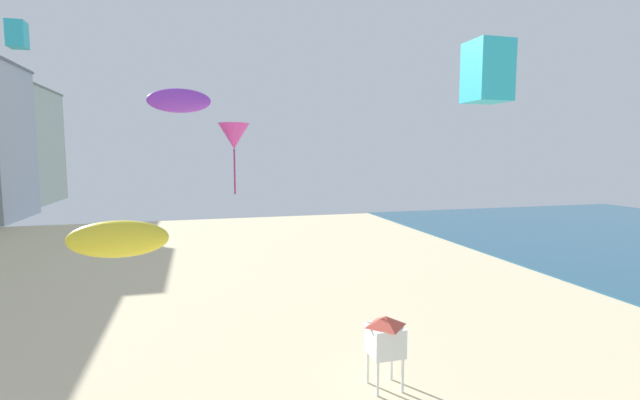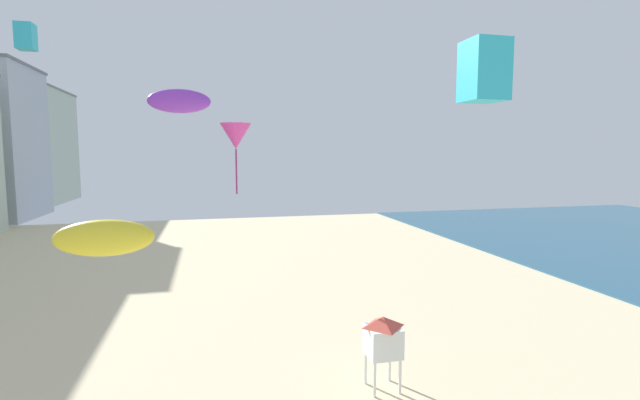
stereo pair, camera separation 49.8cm
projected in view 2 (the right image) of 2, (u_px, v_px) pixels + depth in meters
boardwalk_hotel_distant at (18, 146)px, 71.37m from camera, size 12.52×20.40×18.43m
lifeguard_stand at (383, 337)px, 15.33m from camera, size 1.10×1.10×2.55m
kite_yellow_parafoil at (104, 238)px, 7.83m from camera, size 1.65×0.46×0.64m
kite_purple_parafoil at (179, 101)px, 16.59m from camera, size 2.26×0.63×0.88m
kite_cyan_box at (26, 37)px, 23.98m from camera, size 0.88×0.88×1.38m
kite_cyan_box_2 at (484, 71)px, 12.69m from camera, size 1.08×1.08×1.70m
kite_magenta_delta at (236, 136)px, 20.18m from camera, size 1.39×1.39×3.16m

